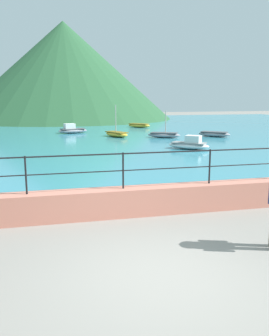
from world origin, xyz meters
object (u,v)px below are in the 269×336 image
at_px(boat_2, 164,135).
at_px(boat_3, 190,144).
at_px(boat_1, 117,134).
at_px(boat_0, 139,125).
at_px(boat_4, 72,130).
at_px(boat_6, 214,134).

distance_m(boat_2, boat_3, 5.74).
bearing_deg(boat_1, boat_0, 64.38).
distance_m(boat_4, boat_6, 10.95).
bearing_deg(boat_3, boat_6, 53.14).
relative_size(boat_1, boat_4, 1.01).
height_order(boat_1, boat_2, boat_1).
distance_m(boat_0, boat_3, 14.43).
bearing_deg(boat_4, boat_0, 31.91).
bearing_deg(boat_1, boat_2, -22.85).
relative_size(boat_3, boat_4, 0.96).
bearing_deg(boat_0, boat_3, -93.07).
distance_m(boat_2, boat_4, 7.66).
bearing_deg(boat_1, boat_4, 131.14).
bearing_deg(boat_6, boat_0, 110.36).
relative_size(boat_0, boat_1, 0.92).
height_order(boat_0, boat_1, boat_1).
xyz_separation_m(boat_4, boat_6, (9.77, -4.93, -0.07)).
bearing_deg(boat_0, boat_1, -115.62).
height_order(boat_2, boat_3, boat_2).
distance_m(boat_2, boat_6, 3.72).
distance_m(boat_0, boat_4, 7.60).
height_order(boat_0, boat_6, same).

